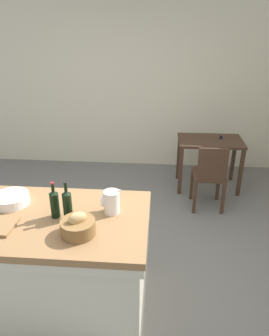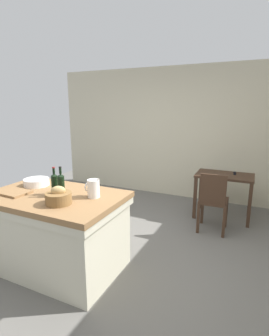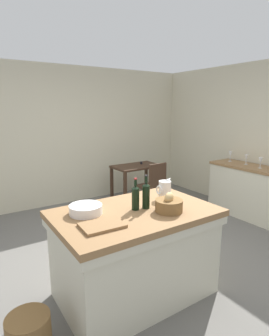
{
  "view_description": "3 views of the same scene",
  "coord_description": "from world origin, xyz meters",
  "px_view_note": "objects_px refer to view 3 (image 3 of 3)",
  "views": [
    {
      "loc": [
        0.32,
        -2.61,
        2.35
      ],
      "look_at": [
        0.08,
        0.4,
        0.92
      ],
      "focal_mm": 34.86,
      "sensor_mm": 36.0,
      "label": 1
    },
    {
      "loc": [
        1.47,
        -2.58,
        1.82
      ],
      "look_at": [
        0.04,
        0.46,
        1.04
      ],
      "focal_mm": 27.94,
      "sensor_mm": 36.0,
      "label": 2
    },
    {
      "loc": [
        -1.86,
        -2.55,
        1.83
      ],
      "look_at": [
        0.12,
        0.46,
        1.05
      ],
      "focal_mm": 29.7,
      "sensor_mm": 36.0,
      "label": 3
    }
  ],
  "objects_px": {
    "wooden_chair": "(153,186)",
    "wine_glass_middle": "(246,158)",
    "wash_bowl": "(86,209)",
    "wine_bottle_amber": "(135,197)",
    "pitcher": "(165,190)",
    "writing_desk": "(136,172)",
    "wine_glass_left": "(261,161)",
    "bread_basket": "(169,205)",
    "wicker_hamper": "(29,336)",
    "wine_glass_right": "(230,154)",
    "wine_bottle_dark": "(146,195)",
    "side_cabinet": "(250,191)",
    "cutting_board": "(102,225)",
    "island_table": "(135,250)"
  },
  "relations": [
    {
      "from": "wash_bowl",
      "to": "wine_bottle_amber",
      "type": "bearing_deg",
      "value": -20.45
    },
    {
      "from": "side_cabinet",
      "to": "cutting_board",
      "type": "relative_size",
      "value": 4.08
    },
    {
      "from": "bread_basket",
      "to": "wicker_hamper",
      "type": "height_order",
      "value": "bread_basket"
    },
    {
      "from": "island_table",
      "to": "side_cabinet",
      "type": "xyz_separation_m",
      "value": [
        2.75,
        0.63,
        -0.04
      ]
    },
    {
      "from": "side_cabinet",
      "to": "pitcher",
      "type": "xyz_separation_m",
      "value": [
        -2.31,
        -0.52,
        0.54
      ]
    },
    {
      "from": "bread_basket",
      "to": "side_cabinet",
      "type": "bearing_deg",
      "value": 18.32
    },
    {
      "from": "wine_glass_middle",
      "to": "wine_glass_right",
      "type": "height_order",
      "value": "wine_glass_right"
    },
    {
      "from": "wine_bottle_amber",
      "to": "wine_glass_right",
      "type": "relative_size",
      "value": 1.65
    },
    {
      "from": "wooden_chair",
      "to": "pitcher",
      "type": "distance_m",
      "value": 1.92
    },
    {
      "from": "wine_glass_middle",
      "to": "wine_bottle_dark",
      "type": "bearing_deg",
      "value": -163.59
    },
    {
      "from": "writing_desk",
      "to": "pitcher",
      "type": "bearing_deg",
      "value": -116.77
    },
    {
      "from": "wine_glass_right",
      "to": "wash_bowl",
      "type": "bearing_deg",
      "value": -163.73
    },
    {
      "from": "wine_bottle_dark",
      "to": "wicker_hamper",
      "type": "distance_m",
      "value": 1.46
    },
    {
      "from": "wooden_chair",
      "to": "wine_glass_left",
      "type": "xyz_separation_m",
      "value": [
        1.25,
        -1.19,
        0.5
      ]
    },
    {
      "from": "side_cabinet",
      "to": "wine_glass_right",
      "type": "height_order",
      "value": "wine_glass_right"
    },
    {
      "from": "wooden_chair",
      "to": "wash_bowl",
      "type": "relative_size",
      "value": 3.02
    },
    {
      "from": "wash_bowl",
      "to": "wine_glass_middle",
      "type": "xyz_separation_m",
      "value": [
        3.22,
        0.61,
        0.07
      ]
    },
    {
      "from": "wine_glass_left",
      "to": "pitcher",
      "type": "bearing_deg",
      "value": -171.04
    },
    {
      "from": "writing_desk",
      "to": "bread_basket",
      "type": "distance_m",
      "value": 2.82
    },
    {
      "from": "wooden_chair",
      "to": "pitcher",
      "type": "relative_size",
      "value": 3.89
    },
    {
      "from": "wash_bowl",
      "to": "wine_glass_left",
      "type": "height_order",
      "value": "wine_glass_left"
    },
    {
      "from": "wine_bottle_dark",
      "to": "wine_bottle_amber",
      "type": "relative_size",
      "value": 1.06
    },
    {
      "from": "island_table",
      "to": "wicker_hamper",
      "type": "bearing_deg",
      "value": -171.76
    },
    {
      "from": "bread_basket",
      "to": "wicker_hamper",
      "type": "relative_size",
      "value": 0.78
    },
    {
      "from": "cutting_board",
      "to": "wine_glass_right",
      "type": "xyz_separation_m",
      "value": [
        3.23,
        1.28,
        0.11
      ]
    },
    {
      "from": "wine_glass_right",
      "to": "wicker_hamper",
      "type": "relative_size",
      "value": 0.57
    },
    {
      "from": "bread_basket",
      "to": "wine_glass_right",
      "type": "bearing_deg",
      "value": 27.19
    },
    {
      "from": "wine_glass_right",
      "to": "wicker_hamper",
      "type": "distance_m",
      "value": 4.15
    },
    {
      "from": "writing_desk",
      "to": "wine_glass_left",
      "type": "distance_m",
      "value": 2.2
    },
    {
      "from": "bread_basket",
      "to": "wine_glass_right",
      "type": "height_order",
      "value": "bread_basket"
    },
    {
      "from": "pitcher",
      "to": "bread_basket",
      "type": "bearing_deg",
      "value": -123.18
    },
    {
      "from": "pitcher",
      "to": "wash_bowl",
      "type": "bearing_deg",
      "value": 175.89
    },
    {
      "from": "pitcher",
      "to": "cutting_board",
      "type": "distance_m",
      "value": 0.92
    },
    {
      "from": "wash_bowl",
      "to": "wine_glass_left",
      "type": "bearing_deg",
      "value": 5.38
    },
    {
      "from": "wooden_chair",
      "to": "wine_glass_middle",
      "type": "distance_m",
      "value": 1.66
    },
    {
      "from": "cutting_board",
      "to": "wine_glass_middle",
      "type": "distance_m",
      "value": 3.36
    },
    {
      "from": "side_cabinet",
      "to": "wine_bottle_amber",
      "type": "xyz_separation_m",
      "value": [
        -2.74,
        -0.62,
        0.57
      ]
    },
    {
      "from": "writing_desk",
      "to": "wash_bowl",
      "type": "height_order",
      "value": "wash_bowl"
    },
    {
      "from": "wine_bottle_amber",
      "to": "writing_desk",
      "type": "bearing_deg",
      "value": 56.02
    },
    {
      "from": "wash_bowl",
      "to": "pitcher",
      "type": "bearing_deg",
      "value": -4.11
    },
    {
      "from": "pitcher",
      "to": "wooden_chair",
      "type": "bearing_deg",
      "value": 56.45
    },
    {
      "from": "wine_glass_right",
      "to": "wicker_hamper",
      "type": "bearing_deg",
      "value": -161.77
    },
    {
      "from": "wash_bowl",
      "to": "wine_bottle_amber",
      "type": "relative_size",
      "value": 0.98
    },
    {
      "from": "bread_basket",
      "to": "wine_bottle_dark",
      "type": "xyz_separation_m",
      "value": [
        -0.12,
        0.19,
        0.07
      ]
    },
    {
      "from": "writing_desk",
      "to": "wine_bottle_dark",
      "type": "bearing_deg",
      "value": -121.85
    },
    {
      "from": "wooden_chair",
      "to": "wine_glass_right",
      "type": "xyz_separation_m",
      "value": [
        1.33,
        -0.54,
        0.51
      ]
    },
    {
      "from": "wine_glass_left",
      "to": "island_table",
      "type": "bearing_deg",
      "value": -170.16
    },
    {
      "from": "bread_basket",
      "to": "wine_bottle_amber",
      "type": "height_order",
      "value": "wine_bottle_amber"
    },
    {
      "from": "cutting_board",
      "to": "pitcher",
      "type": "bearing_deg",
      "value": 17.31
    },
    {
      "from": "writing_desk",
      "to": "island_table",
      "type": "bearing_deg",
      "value": -124.04
    }
  ]
}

